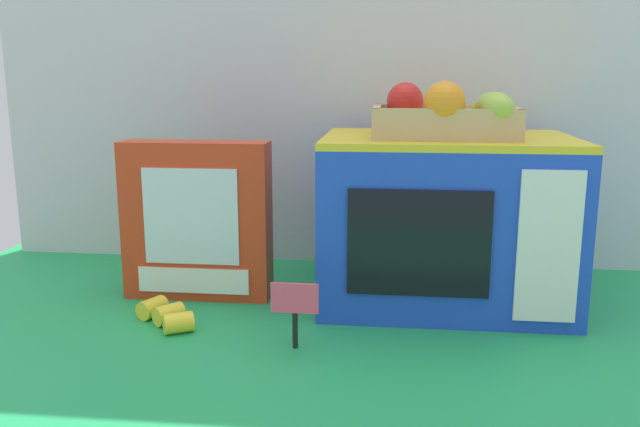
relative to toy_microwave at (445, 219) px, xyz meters
name	(u,v)px	position (x,y,z in m)	size (l,w,h in m)	color
ground_plane	(373,307)	(-0.12, -0.06, -0.15)	(1.70, 1.70, 0.00)	#219E54
display_back_panel	(381,86)	(-0.12, 0.23, 0.23)	(1.61, 0.03, 0.74)	silver
toy_microwave	(445,219)	(0.00, 0.00, 0.00)	(0.42, 0.31, 0.29)	blue
food_groups_crate	(447,117)	(-0.01, -0.04, 0.18)	(0.23, 0.17, 0.09)	tan
cookie_set_box	(197,221)	(-0.44, -0.03, -0.01)	(0.26, 0.07, 0.28)	red
price_sign	(295,305)	(-0.23, -0.24, -0.08)	(0.07, 0.01, 0.10)	black
loose_toy_banana	(166,315)	(-0.45, -0.17, -0.13)	(0.12, 0.11, 0.03)	yellow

